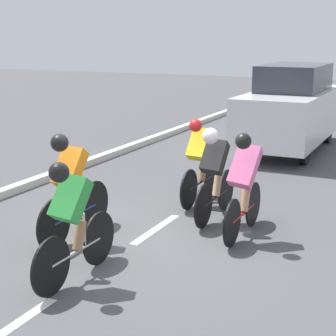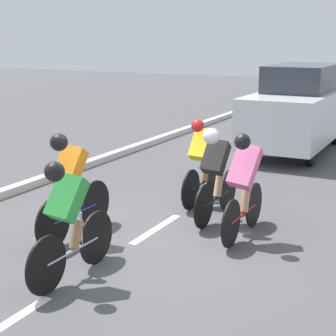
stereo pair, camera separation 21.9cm
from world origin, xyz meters
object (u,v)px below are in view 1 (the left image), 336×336
cyclist_green (72,218)px  cyclist_black (214,170)px  cyclist_yellow (200,159)px  cyclist_orange (71,184)px  support_car (292,108)px  cyclist_pink (244,182)px

cyclist_green → cyclist_black: 2.85m
cyclist_yellow → cyclist_green: bearing=88.2°
cyclist_green → cyclist_yellow: bearing=-91.8°
cyclist_black → cyclist_orange: (1.46, 1.66, 0.02)m
cyclist_green → support_car: 8.66m
cyclist_black → cyclist_orange: 2.21m
cyclist_green → cyclist_pink: bearing=-120.3°
cyclist_pink → cyclist_orange: cyclist_orange is taller
cyclist_green → support_car: size_ratio=0.36×
cyclist_orange → support_car: bearing=-99.2°
cyclist_black → cyclist_orange: bearing=48.8°
cyclist_yellow → cyclist_green: 3.56m
cyclist_yellow → cyclist_pink: bearing=132.4°
cyclist_yellow → support_car: support_car is taller
cyclist_pink → support_car: size_ratio=0.36×
cyclist_yellow → cyclist_pink: (-1.20, 1.32, 0.04)m
cyclist_black → support_car: support_car is taller
cyclist_black → cyclist_pink: bearing=140.3°
cyclist_yellow → support_car: size_ratio=0.37×
cyclist_yellow → cyclist_black: 0.96m
cyclist_yellow → cyclist_green: cyclist_green is taller
cyclist_yellow → cyclist_orange: 2.61m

